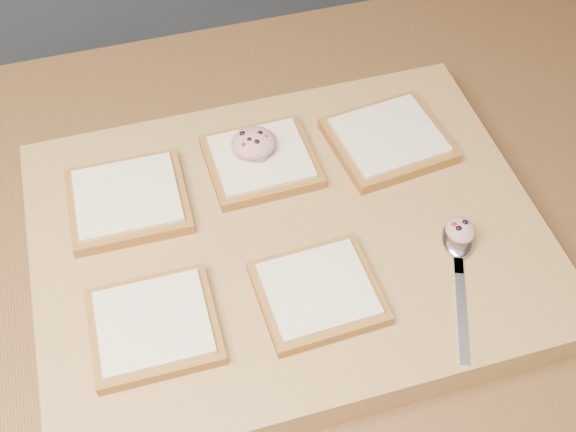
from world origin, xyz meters
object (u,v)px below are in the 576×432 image
cutting_board (288,241)px  tuna_salad_dollop (254,143)px  spoon (458,248)px  bread_far_center (261,161)px

cutting_board → tuna_salad_dollop: size_ratio=10.57×
tuna_salad_dollop → spoon: (0.17, -0.18, -0.02)m
bread_far_center → spoon: bearing=-46.1°
cutting_board → bread_far_center: size_ratio=4.38×
bread_far_center → tuna_salad_dollop: 0.02m
cutting_board → tuna_salad_dollop: tuna_salad_dollop is taller
cutting_board → bread_far_center: bread_far_center is taller
bread_far_center → spoon: bread_far_center is taller
bread_far_center → tuna_salad_dollop: size_ratio=2.41×
bread_far_center → tuna_salad_dollop: bearing=116.7°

